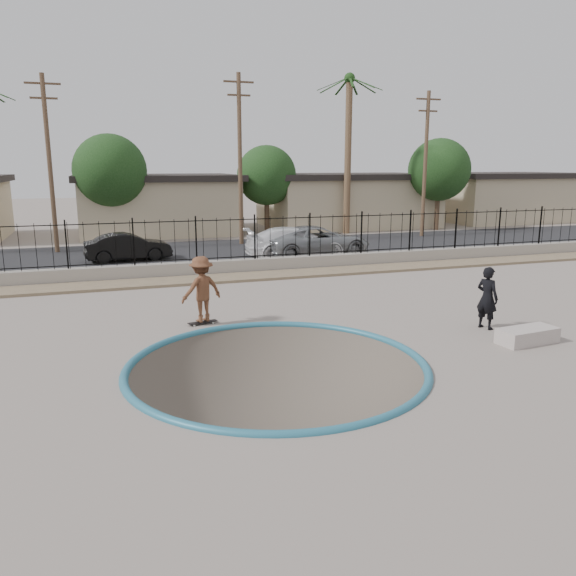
# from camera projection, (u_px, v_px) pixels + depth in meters

# --- Properties ---
(ground) EXTENTS (120.00, 120.00, 2.20)m
(ground) POSITION_uv_depth(u_px,v_px,m) (192.00, 293.00, 25.26)
(ground) COLOR gray
(ground) RESTS_ON ground
(bowl_pit) EXTENTS (6.84, 6.84, 1.80)m
(bowl_pit) POSITION_uv_depth(u_px,v_px,m) (277.00, 366.00, 12.97)
(bowl_pit) COLOR #4C423A
(bowl_pit) RESTS_ON ground
(coping_ring) EXTENTS (7.04, 7.04, 0.20)m
(coping_ring) POSITION_uv_depth(u_px,v_px,m) (277.00, 366.00, 12.97)
(coping_ring) COLOR #27677F
(coping_ring) RESTS_ON ground
(rock_strip) EXTENTS (42.00, 1.60, 0.11)m
(rock_strip) POSITION_uv_depth(u_px,v_px,m) (202.00, 280.00, 22.42)
(rock_strip) COLOR #877558
(rock_strip) RESTS_ON ground
(retaining_wall) EXTENTS (42.00, 0.45, 0.60)m
(retaining_wall) POSITION_uv_depth(u_px,v_px,m) (197.00, 269.00, 23.38)
(retaining_wall) COLOR #9E978B
(retaining_wall) RESTS_ON ground
(fence) EXTENTS (40.00, 0.04, 1.80)m
(fence) POSITION_uv_depth(u_px,v_px,m) (196.00, 240.00, 23.13)
(fence) COLOR black
(fence) RESTS_ON retaining_wall
(street) EXTENTS (90.00, 8.00, 0.04)m
(street) POSITION_uv_depth(u_px,v_px,m) (177.00, 252.00, 29.66)
(street) COLOR black
(street) RESTS_ON ground
(house_center) EXTENTS (10.60, 8.60, 3.90)m
(house_center) POSITION_uv_depth(u_px,v_px,m) (158.00, 203.00, 38.05)
(house_center) COLOR tan
(house_center) RESTS_ON ground
(house_east) EXTENTS (12.60, 8.60, 3.90)m
(house_east) POSITION_uv_depth(u_px,v_px,m) (347.00, 200.00, 42.33)
(house_east) COLOR tan
(house_east) RESTS_ON ground
(house_east_far) EXTENTS (11.60, 8.60, 3.90)m
(house_east_far) POSITION_uv_depth(u_px,v_px,m) (501.00, 196.00, 46.61)
(house_east_far) COLOR tan
(house_east_far) RESTS_ON ground
(palm_right) EXTENTS (2.30, 2.30, 10.30)m
(palm_right) POSITION_uv_depth(u_px,v_px,m) (349.00, 121.00, 36.39)
(palm_right) COLOR brown
(palm_right) RESTS_ON ground
(utility_pole_left) EXTENTS (1.70, 0.24, 9.00)m
(utility_pole_left) POSITION_uv_depth(u_px,v_px,m) (49.00, 162.00, 28.67)
(utility_pole_left) COLOR #473323
(utility_pole_left) RESTS_ON ground
(utility_pole_mid) EXTENTS (1.70, 0.24, 9.50)m
(utility_pole_mid) POSITION_uv_depth(u_px,v_px,m) (240.00, 157.00, 31.67)
(utility_pole_mid) COLOR #473323
(utility_pole_mid) RESTS_ON ground
(utility_pole_right) EXTENTS (1.70, 0.24, 9.00)m
(utility_pole_right) POSITION_uv_depth(u_px,v_px,m) (425.00, 162.00, 35.40)
(utility_pole_right) COLOR #473323
(utility_pole_right) RESTS_ON ground
(street_tree_left) EXTENTS (4.32, 4.32, 6.36)m
(street_tree_left) POSITION_uv_depth(u_px,v_px,m) (110.00, 171.00, 33.41)
(street_tree_left) COLOR #473323
(street_tree_left) RESTS_ON ground
(street_tree_mid) EXTENTS (3.96, 3.96, 5.83)m
(street_tree_mid) POSITION_uv_depth(u_px,v_px,m) (267.00, 176.00, 37.47)
(street_tree_mid) COLOR #473323
(street_tree_mid) RESTS_ON ground
(street_tree_right) EXTENTS (4.32, 4.32, 6.36)m
(street_tree_right) POSITION_uv_depth(u_px,v_px,m) (439.00, 170.00, 39.21)
(street_tree_right) COLOR #473323
(street_tree_right) RESTS_ON ground
(skater) EXTENTS (1.39, 1.06, 1.90)m
(skater) POSITION_uv_depth(u_px,v_px,m) (202.00, 292.00, 16.16)
(skater) COLOR brown
(skater) RESTS_ON ground
(skateboard) EXTENTS (0.89, 0.38, 0.07)m
(skateboard) POSITION_uv_depth(u_px,v_px,m) (203.00, 322.00, 16.35)
(skateboard) COLOR black
(skateboard) RESTS_ON ground
(videographer) EXTENTS (0.62, 0.75, 1.78)m
(videographer) POSITION_uv_depth(u_px,v_px,m) (487.00, 298.00, 15.77)
(videographer) COLOR black
(videographer) RESTS_ON ground
(concrete_ledge) EXTENTS (1.66, 0.86, 0.40)m
(concrete_ledge) POSITION_uv_depth(u_px,v_px,m) (527.00, 336.00, 14.60)
(concrete_ledge) COLOR #AA9E97
(concrete_ledge) RESTS_ON ground
(car_b) EXTENTS (4.13, 1.79, 1.32)m
(car_b) POSITION_uv_depth(u_px,v_px,m) (128.00, 247.00, 26.88)
(car_b) COLOR black
(car_b) RESTS_ON street
(car_c) EXTENTS (5.33, 2.58, 1.49)m
(car_c) POSITION_uv_depth(u_px,v_px,m) (297.00, 242.00, 27.83)
(car_c) COLOR white
(car_c) RESTS_ON street
(car_d) EXTENTS (5.73, 3.08, 1.53)m
(car_d) POSITION_uv_depth(u_px,v_px,m) (316.00, 241.00, 28.14)
(car_d) COLOR gray
(car_d) RESTS_ON street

